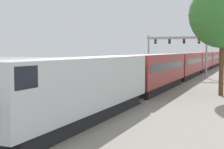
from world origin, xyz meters
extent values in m
plane|color=gray|center=(0.00, 0.00, 0.00)|extent=(400.00, 400.00, 0.00)
cube|color=slate|center=(1.28, 60.00, 0.08)|extent=(0.07, 200.00, 0.16)
cube|color=slate|center=(2.72, 60.00, 0.08)|extent=(0.07, 200.00, 0.16)
cube|color=#473828|center=(2.00, -2.00, 0.05)|extent=(2.60, 0.24, 0.10)
cube|color=#473828|center=(2.00, 2.00, 0.05)|extent=(2.60, 0.24, 0.10)
cube|color=#473828|center=(2.00, 6.00, 0.05)|extent=(2.60, 0.24, 0.10)
cube|color=#473828|center=(2.00, 10.00, 0.05)|extent=(2.60, 0.24, 0.10)
cube|color=#473828|center=(2.00, 14.00, 0.05)|extent=(2.60, 0.24, 0.10)
cube|color=#473828|center=(2.00, 18.00, 0.05)|extent=(2.60, 0.24, 0.10)
cube|color=#473828|center=(2.00, 22.00, 0.05)|extent=(2.60, 0.24, 0.10)
cube|color=#473828|center=(2.00, 26.00, 0.05)|extent=(2.60, 0.24, 0.10)
cube|color=#473828|center=(2.00, 30.00, 0.05)|extent=(2.60, 0.24, 0.10)
cube|color=#473828|center=(2.00, 34.00, 0.05)|extent=(2.60, 0.24, 0.10)
cube|color=#473828|center=(2.00, 38.00, 0.05)|extent=(2.60, 0.24, 0.10)
cube|color=#473828|center=(2.00, 42.00, 0.05)|extent=(2.60, 0.24, 0.10)
cube|color=#473828|center=(2.00, 46.00, 0.05)|extent=(2.60, 0.24, 0.10)
cube|color=#473828|center=(2.00, 50.00, 0.05)|extent=(2.60, 0.24, 0.10)
cube|color=#473828|center=(2.00, 54.00, 0.05)|extent=(2.60, 0.24, 0.10)
cube|color=#473828|center=(2.00, 58.00, 0.05)|extent=(2.60, 0.24, 0.10)
cube|color=#473828|center=(2.00, 62.00, 0.05)|extent=(2.60, 0.24, 0.10)
cube|color=#473828|center=(2.00, 66.00, 0.05)|extent=(2.60, 0.24, 0.10)
cube|color=#473828|center=(2.00, 70.00, 0.05)|extent=(2.60, 0.24, 0.10)
cube|color=#473828|center=(2.00, 74.00, 0.05)|extent=(2.60, 0.24, 0.10)
cube|color=#473828|center=(2.00, 78.00, 0.05)|extent=(2.60, 0.24, 0.10)
cube|color=#473828|center=(2.00, 82.00, 0.05)|extent=(2.60, 0.24, 0.10)
cube|color=#473828|center=(2.00, 86.00, 0.05)|extent=(2.60, 0.24, 0.10)
cube|color=#473828|center=(2.00, 90.00, 0.05)|extent=(2.60, 0.24, 0.10)
cube|color=#473828|center=(2.00, 94.00, 0.05)|extent=(2.60, 0.24, 0.10)
cube|color=#473828|center=(2.00, 98.00, 0.05)|extent=(2.60, 0.24, 0.10)
cube|color=#473828|center=(2.00, 102.00, 0.05)|extent=(2.60, 0.24, 0.10)
cube|color=#473828|center=(2.00, 106.00, 0.05)|extent=(2.60, 0.24, 0.10)
cube|color=#473828|center=(2.00, 110.00, 0.05)|extent=(2.60, 0.24, 0.10)
cube|color=#473828|center=(2.00, 114.00, 0.05)|extent=(2.60, 0.24, 0.10)
cube|color=#473828|center=(2.00, 118.00, 0.05)|extent=(2.60, 0.24, 0.10)
cube|color=#473828|center=(2.00, 122.00, 0.05)|extent=(2.60, 0.24, 0.10)
cube|color=#473828|center=(2.00, 126.00, 0.05)|extent=(2.60, 0.24, 0.10)
cube|color=#473828|center=(2.00, 130.00, 0.05)|extent=(2.60, 0.24, 0.10)
cube|color=#473828|center=(2.00, 134.00, 0.05)|extent=(2.60, 0.24, 0.10)
cube|color=#473828|center=(2.00, 138.00, 0.05)|extent=(2.60, 0.24, 0.10)
cube|color=#473828|center=(2.00, 142.00, 0.05)|extent=(2.60, 0.24, 0.10)
cube|color=#473828|center=(2.00, 146.00, 0.05)|extent=(2.60, 0.24, 0.10)
cube|color=#473828|center=(2.00, 150.00, 0.05)|extent=(2.60, 0.24, 0.10)
cube|color=slate|center=(-4.22, 40.00, 0.08)|extent=(0.07, 160.00, 0.16)
cube|color=slate|center=(-2.78, 40.00, 0.08)|extent=(0.07, 160.00, 0.16)
cube|color=#473828|center=(-3.50, 2.00, 0.05)|extent=(2.60, 0.24, 0.10)
cube|color=#473828|center=(-3.50, 6.00, 0.05)|extent=(2.60, 0.24, 0.10)
cube|color=#473828|center=(-3.50, 10.00, 0.05)|extent=(2.60, 0.24, 0.10)
cube|color=#473828|center=(-3.50, 14.00, 0.05)|extent=(2.60, 0.24, 0.10)
cube|color=#473828|center=(-3.50, 18.00, 0.05)|extent=(2.60, 0.24, 0.10)
cube|color=#473828|center=(-3.50, 22.00, 0.05)|extent=(2.60, 0.24, 0.10)
cube|color=#473828|center=(-3.50, 26.00, 0.05)|extent=(2.60, 0.24, 0.10)
cube|color=#473828|center=(-3.50, 30.00, 0.05)|extent=(2.60, 0.24, 0.10)
cube|color=#473828|center=(-3.50, 34.00, 0.05)|extent=(2.60, 0.24, 0.10)
cube|color=#473828|center=(-3.50, 38.00, 0.05)|extent=(2.60, 0.24, 0.10)
cube|color=#473828|center=(-3.50, 42.00, 0.05)|extent=(2.60, 0.24, 0.10)
cube|color=#473828|center=(-3.50, 46.00, 0.05)|extent=(2.60, 0.24, 0.10)
cube|color=#473828|center=(-3.50, 50.00, 0.05)|extent=(2.60, 0.24, 0.10)
cube|color=#473828|center=(-3.50, 54.00, 0.05)|extent=(2.60, 0.24, 0.10)
cube|color=#473828|center=(-3.50, 58.00, 0.05)|extent=(2.60, 0.24, 0.10)
cube|color=#473828|center=(-3.50, 62.00, 0.05)|extent=(2.60, 0.24, 0.10)
cube|color=#473828|center=(-3.50, 66.00, 0.05)|extent=(2.60, 0.24, 0.10)
cube|color=#473828|center=(-3.50, 70.00, 0.05)|extent=(2.60, 0.24, 0.10)
cube|color=#473828|center=(-3.50, 74.00, 0.05)|extent=(2.60, 0.24, 0.10)
cube|color=#473828|center=(-3.50, 78.00, 0.05)|extent=(2.60, 0.24, 0.10)
cube|color=#473828|center=(-3.50, 82.00, 0.05)|extent=(2.60, 0.24, 0.10)
cube|color=#473828|center=(-3.50, 86.00, 0.05)|extent=(2.60, 0.24, 0.10)
cube|color=#473828|center=(-3.50, 90.00, 0.05)|extent=(2.60, 0.24, 0.10)
cube|color=#473828|center=(-3.50, 94.00, 0.05)|extent=(2.60, 0.24, 0.10)
cube|color=#473828|center=(-3.50, 98.00, 0.05)|extent=(2.60, 0.24, 0.10)
cube|color=#473828|center=(-3.50, 102.00, 0.05)|extent=(2.60, 0.24, 0.10)
cube|color=#473828|center=(-3.50, 106.00, 0.05)|extent=(2.60, 0.24, 0.10)
cube|color=#473828|center=(-3.50, 110.00, 0.05)|extent=(2.60, 0.24, 0.10)
cube|color=#473828|center=(-3.50, 114.00, 0.05)|extent=(2.60, 0.24, 0.10)
cube|color=#473828|center=(-3.50, 118.00, 0.05)|extent=(2.60, 0.24, 0.10)
cube|color=silver|center=(2.00, 4.34, 2.90)|extent=(3.00, 20.68, 3.80)
cube|color=black|center=(2.00, -4.80, 4.04)|extent=(3.04, 1.80, 1.10)
cube|color=black|center=(2.00, 4.34, 0.50)|extent=(2.52, 18.61, 1.00)
cube|color=maroon|center=(2.00, 26.02, 2.90)|extent=(3.00, 20.68, 3.80)
cube|color=black|center=(2.00, 26.02, 3.30)|extent=(3.04, 19.02, 0.90)
cube|color=black|center=(2.00, 26.02, 0.50)|extent=(2.52, 18.61, 1.00)
cube|color=maroon|center=(2.00, 47.69, 2.90)|extent=(3.00, 20.68, 3.80)
cube|color=black|center=(2.00, 47.69, 3.30)|extent=(3.04, 19.02, 0.90)
cube|color=black|center=(2.00, 47.69, 0.50)|extent=(2.52, 18.61, 1.00)
cube|color=maroon|center=(2.00, 69.37, 2.90)|extent=(3.00, 20.68, 3.80)
cube|color=black|center=(2.00, 69.37, 3.30)|extent=(3.04, 19.02, 0.90)
cube|color=black|center=(2.00, 69.37, 0.50)|extent=(2.52, 18.61, 1.00)
cube|color=maroon|center=(2.00, 91.05, 2.90)|extent=(3.00, 20.68, 3.80)
cube|color=black|center=(2.00, 91.05, 3.30)|extent=(3.04, 19.02, 0.90)
cube|color=black|center=(2.00, 91.05, 0.50)|extent=(2.52, 18.61, 1.00)
cube|color=maroon|center=(2.00, 112.73, 2.90)|extent=(3.00, 20.68, 3.80)
cube|color=black|center=(2.00, 112.73, 3.30)|extent=(3.04, 19.02, 0.90)
cube|color=black|center=(2.00, 112.73, 0.50)|extent=(2.52, 18.61, 1.00)
cube|color=maroon|center=(2.00, 134.40, 2.90)|extent=(3.00, 20.68, 3.80)
cube|color=black|center=(2.00, 134.40, 3.30)|extent=(3.04, 19.02, 0.90)
cube|color=black|center=(2.00, 134.40, 0.50)|extent=(2.52, 18.61, 1.00)
cylinder|color=#999BA0|center=(-6.00, 48.76, 4.19)|extent=(0.36, 0.36, 8.37)
cylinder|color=#999BA0|center=(5.50, 48.76, 4.19)|extent=(0.36, 0.36, 8.37)
cube|color=#999BA0|center=(-0.25, 48.76, 7.77)|extent=(12.10, 0.36, 0.50)
cube|color=black|center=(-4.56, 48.81, 7.07)|extent=(0.44, 0.32, 0.90)
sphere|color=yellow|center=(-4.56, 48.62, 7.07)|extent=(0.28, 0.28, 0.28)
cube|color=black|center=(-1.69, 48.81, 7.07)|extent=(0.44, 0.32, 0.90)
sphere|color=red|center=(-1.69, 48.62, 7.07)|extent=(0.28, 0.28, 0.28)
cube|color=black|center=(1.19, 48.81, 7.07)|extent=(0.44, 0.32, 0.90)
sphere|color=red|center=(1.19, 48.62, 7.07)|extent=(0.28, 0.28, 0.28)
cube|color=black|center=(4.06, 48.81, 7.07)|extent=(0.44, 0.32, 0.90)
sphere|color=yellow|center=(4.06, 48.62, 7.07)|extent=(0.28, 0.28, 0.28)
cylinder|color=brown|center=(10.18, 23.62, 3.37)|extent=(0.56, 0.56, 6.75)
sphere|color=#387A33|center=(10.18, 23.62, 9.49)|extent=(7.84, 7.84, 7.84)
camera|label=1|loc=(13.29, -18.02, 5.34)|focal=54.21mm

